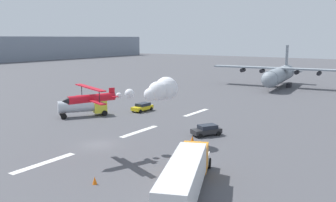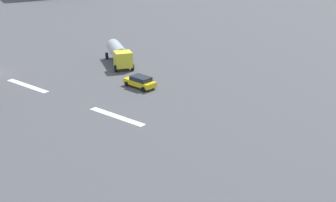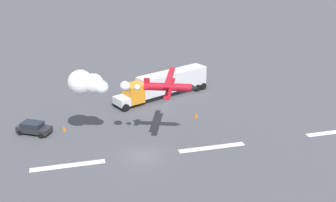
% 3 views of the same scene
% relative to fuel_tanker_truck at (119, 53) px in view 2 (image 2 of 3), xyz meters
% --- Properties ---
extents(runway_stripe_3, '(8.00, 0.90, 0.01)m').
position_rel_fuel_tanker_truck_xyz_m(runway_stripe_3, '(-2.51, -14.63, -1.73)').
color(runway_stripe_3, white).
rests_on(runway_stripe_3, ground).
extents(runway_stripe_4, '(8.00, 0.90, 0.01)m').
position_rel_fuel_tanker_truck_xyz_m(runway_stripe_4, '(13.99, -14.63, -1.73)').
color(runway_stripe_4, white).
rests_on(runway_stripe_4, ground).
extents(fuel_tanker_truck, '(8.21, 6.64, 2.90)m').
position_rel_fuel_tanker_truck_xyz_m(fuel_tanker_truck, '(0.00, 0.00, 0.00)').
color(fuel_tanker_truck, yellow).
rests_on(fuel_tanker_truck, ground).
extents(airport_staff_sedan, '(4.52, 2.23, 1.52)m').
position_rel_fuel_tanker_truck_xyz_m(airport_staff_sedan, '(9.39, -5.67, -0.92)').
color(airport_staff_sedan, yellow).
rests_on(airport_staff_sedan, ground).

